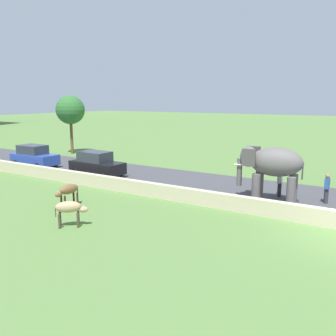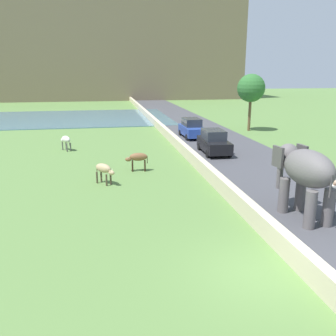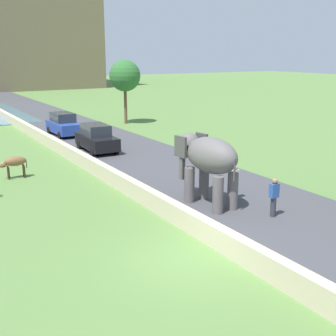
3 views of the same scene
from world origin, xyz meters
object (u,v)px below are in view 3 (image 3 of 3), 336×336
car_blue (64,124)px  elephant (208,159)px  car_black (97,138)px  person_beside_elephant (234,182)px  person_trailing (274,197)px  cow_brown (14,162)px

car_blue → elephant: bearing=-90.1°
car_black → person_beside_elephant: bearing=-83.8°
car_black → car_blue: size_ratio=1.01×
person_trailing → car_black: 14.91m
elephant → car_blue: (0.02, 19.00, -1.14)m
car_black → person_trailing: bearing=-84.9°
elephant → cow_brown: 10.56m
elephant → cow_brown: size_ratio=2.51×
cow_brown → car_blue: bearing=59.8°
elephant → cow_brown: (-6.04, 8.58, -1.20)m
elephant → person_beside_elephant: elephant is taller
car_blue → person_beside_elephant: bearing=-85.9°
elephant → car_black: elephant is taller
person_beside_elephant → car_black: size_ratio=0.40×
person_trailing → car_blue: 21.61m
person_beside_elephant → car_blue: car_blue is taller
person_beside_elephant → car_black: 12.50m
person_beside_elephant → car_blue: bearing=94.1°
elephant → car_blue: bearing=89.9°
elephant → cow_brown: bearing=125.1°
person_trailing → car_black: size_ratio=0.40×
car_blue → cow_brown: 12.06m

